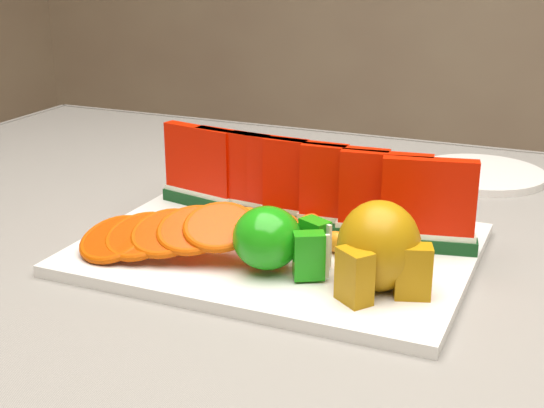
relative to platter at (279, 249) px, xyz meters
name	(u,v)px	position (x,y,z in m)	size (l,w,h in m)	color
table	(338,341)	(0.06, 0.02, -0.11)	(1.40, 0.90, 0.75)	#442A15
tablecloth	(340,290)	(0.06, 0.02, -0.05)	(1.53, 1.03, 0.20)	slate
platter	(279,249)	(0.00, 0.00, 0.00)	(0.40, 0.30, 0.01)	silver
apple_cluster	(275,240)	(0.02, -0.07, 0.04)	(0.10, 0.08, 0.06)	#258F1C
pear_cluster	(379,249)	(0.13, -0.06, 0.04)	(0.10, 0.11, 0.09)	#B6851E
side_plate	(480,174)	(0.15, 0.37, 0.00)	(0.23, 0.23, 0.01)	silver
fork	(228,160)	(-0.21, 0.30, 0.00)	(0.05, 0.19, 0.00)	silver
watermelon_row	(305,187)	(0.01, 0.06, 0.05)	(0.39, 0.07, 0.10)	#0C3611
orange_fan_front	(167,233)	(-0.09, -0.08, 0.03)	(0.19, 0.12, 0.05)	#FA3C00
orange_fan_back	(307,189)	(-0.02, 0.13, 0.03)	(0.29, 0.10, 0.04)	#FA3C00
tangerine_segments	(299,229)	(0.02, 0.02, 0.02)	(0.21, 0.07, 0.02)	orange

